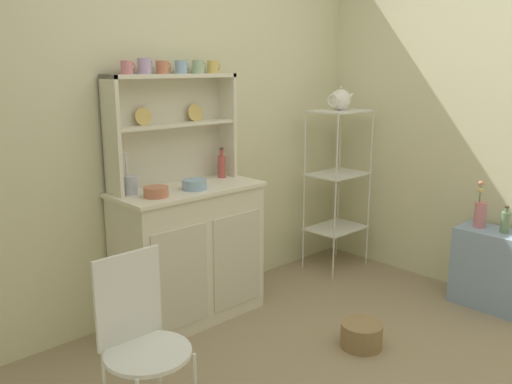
{
  "coord_description": "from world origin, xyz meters",
  "views": [
    {
      "loc": [
        -2.05,
        -1.26,
        1.6
      ],
      "look_at": [
        0.21,
        1.12,
        0.83
      ],
      "focal_mm": 37.46,
      "sensor_mm": 36.0,
      "label": 1
    }
  ],
  "objects_px": {
    "bakers_rack": "(338,171)",
    "cup_rose_0": "(127,67)",
    "floor_basket": "(361,335)",
    "bowl_mixing_large": "(156,192)",
    "flower_vase": "(480,211)",
    "hutch_shelf_unit": "(170,121)",
    "utensil_jar": "(131,185)",
    "oil_bottle": "(505,222)",
    "jam_bottle": "(222,166)",
    "side_shelf_blue": "(492,269)",
    "porcelain_teapot": "(340,100)",
    "hutch_cabinet": "(189,252)",
    "wire_chair": "(140,333)"
  },
  "relations": [
    {
      "from": "bakers_rack",
      "to": "cup_rose_0",
      "type": "distance_m",
      "value": 1.89
    },
    {
      "from": "bakers_rack",
      "to": "floor_basket",
      "type": "height_order",
      "value": "bakers_rack"
    },
    {
      "from": "bowl_mixing_large",
      "to": "flower_vase",
      "type": "distance_m",
      "value": 2.16
    },
    {
      "from": "cup_rose_0",
      "to": "bakers_rack",
      "type": "bearing_deg",
      "value": -6.67
    },
    {
      "from": "hutch_shelf_unit",
      "to": "cup_rose_0",
      "type": "distance_m",
      "value": 0.45
    },
    {
      "from": "floor_basket",
      "to": "bowl_mixing_large",
      "type": "xyz_separation_m",
      "value": [
        -0.77,
        0.92,
        0.83
      ]
    },
    {
      "from": "utensil_jar",
      "to": "oil_bottle",
      "type": "distance_m",
      "value": 2.4
    },
    {
      "from": "utensil_jar",
      "to": "flower_vase",
      "type": "distance_m",
      "value": 2.31
    },
    {
      "from": "oil_bottle",
      "to": "jam_bottle",
      "type": "bearing_deg",
      "value": 131.38
    },
    {
      "from": "side_shelf_blue",
      "to": "floor_basket",
      "type": "xyz_separation_m",
      "value": [
        -1.09,
        0.28,
        -0.2
      ]
    },
    {
      "from": "floor_basket",
      "to": "oil_bottle",
      "type": "distance_m",
      "value": 1.26
    },
    {
      "from": "porcelain_teapot",
      "to": "oil_bottle",
      "type": "relative_size",
      "value": 1.38
    },
    {
      "from": "bakers_rack",
      "to": "side_shelf_blue",
      "type": "relative_size",
      "value": 2.38
    },
    {
      "from": "flower_vase",
      "to": "cup_rose_0",
      "type": "bearing_deg",
      "value": 146.07
    },
    {
      "from": "hutch_shelf_unit",
      "to": "floor_basket",
      "type": "height_order",
      "value": "hutch_shelf_unit"
    },
    {
      "from": "cup_rose_0",
      "to": "oil_bottle",
      "type": "height_order",
      "value": "cup_rose_0"
    },
    {
      "from": "oil_bottle",
      "to": "bowl_mixing_large",
      "type": "bearing_deg",
      "value": 146.22
    },
    {
      "from": "hutch_shelf_unit",
      "to": "bowl_mixing_large",
      "type": "distance_m",
      "value": 0.52
    },
    {
      "from": "porcelain_teapot",
      "to": "oil_bottle",
      "type": "height_order",
      "value": "porcelain_teapot"
    },
    {
      "from": "hutch_shelf_unit",
      "to": "jam_bottle",
      "type": "height_order",
      "value": "hutch_shelf_unit"
    },
    {
      "from": "porcelain_teapot",
      "to": "utensil_jar",
      "type": "bearing_deg",
      "value": 174.93
    },
    {
      "from": "cup_rose_0",
      "to": "floor_basket",
      "type": "bearing_deg",
      "value": -54.37
    },
    {
      "from": "hutch_shelf_unit",
      "to": "utensil_jar",
      "type": "distance_m",
      "value": 0.49
    },
    {
      "from": "side_shelf_blue",
      "to": "oil_bottle",
      "type": "height_order",
      "value": "oil_bottle"
    },
    {
      "from": "bowl_mixing_large",
      "to": "cup_rose_0",
      "type": "bearing_deg",
      "value": 98.95
    },
    {
      "from": "hutch_shelf_unit",
      "to": "oil_bottle",
      "type": "height_order",
      "value": "hutch_shelf_unit"
    },
    {
      "from": "hutch_cabinet",
      "to": "porcelain_teapot",
      "type": "relative_size",
      "value": 3.8
    },
    {
      "from": "side_shelf_blue",
      "to": "cup_rose_0",
      "type": "relative_size",
      "value": 6.48
    },
    {
      "from": "wire_chair",
      "to": "oil_bottle",
      "type": "bearing_deg",
      "value": 7.93
    },
    {
      "from": "bowl_mixing_large",
      "to": "porcelain_teapot",
      "type": "relative_size",
      "value": 0.58
    },
    {
      "from": "cup_rose_0",
      "to": "porcelain_teapot",
      "type": "distance_m",
      "value": 1.73
    },
    {
      "from": "bakers_rack",
      "to": "wire_chair",
      "type": "xyz_separation_m",
      "value": [
        -2.26,
        -0.75,
        -0.28
      ]
    },
    {
      "from": "bakers_rack",
      "to": "cup_rose_0",
      "type": "relative_size",
      "value": 15.39
    },
    {
      "from": "floor_basket",
      "to": "cup_rose_0",
      "type": "bearing_deg",
      "value": 125.63
    },
    {
      "from": "wire_chair",
      "to": "porcelain_teapot",
      "type": "xyz_separation_m",
      "value": [
        2.26,
        0.75,
        0.83
      ]
    },
    {
      "from": "hutch_cabinet",
      "to": "floor_basket",
      "type": "bearing_deg",
      "value": -63.55
    },
    {
      "from": "hutch_shelf_unit",
      "to": "porcelain_teapot",
      "type": "distance_m",
      "value": 1.42
    },
    {
      "from": "hutch_shelf_unit",
      "to": "cup_rose_0",
      "type": "height_order",
      "value": "cup_rose_0"
    },
    {
      "from": "hutch_cabinet",
      "to": "jam_bottle",
      "type": "distance_m",
      "value": 0.62
    },
    {
      "from": "bakers_rack",
      "to": "floor_basket",
      "type": "distance_m",
      "value": 1.48
    },
    {
      "from": "wire_chair",
      "to": "oil_bottle",
      "type": "distance_m",
      "value": 2.5
    },
    {
      "from": "bowl_mixing_large",
      "to": "hutch_shelf_unit",
      "type": "bearing_deg",
      "value": 40.64
    },
    {
      "from": "hutch_cabinet",
      "to": "side_shelf_blue",
      "type": "distance_m",
      "value": 2.04
    },
    {
      "from": "oil_bottle",
      "to": "bakers_rack",
      "type": "bearing_deg",
      "value": 98.55
    },
    {
      "from": "jam_bottle",
      "to": "utensil_jar",
      "type": "xyz_separation_m",
      "value": [
        -0.7,
        -0.01,
        -0.02
      ]
    },
    {
      "from": "wire_chair",
      "to": "flower_vase",
      "type": "relative_size",
      "value": 2.64
    },
    {
      "from": "hutch_shelf_unit",
      "to": "wire_chair",
      "type": "height_order",
      "value": "hutch_shelf_unit"
    },
    {
      "from": "hutch_shelf_unit",
      "to": "bowl_mixing_large",
      "type": "bearing_deg",
      "value": -139.36
    },
    {
      "from": "hutch_shelf_unit",
      "to": "floor_basket",
      "type": "distance_m",
      "value": 1.73
    },
    {
      "from": "floor_basket",
      "to": "flower_vase",
      "type": "xyz_separation_m",
      "value": [
        1.09,
        -0.15,
        0.57
      ]
    }
  ]
}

